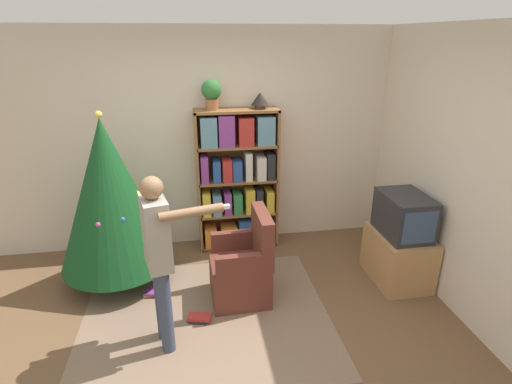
% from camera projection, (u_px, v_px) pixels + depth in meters
% --- Properties ---
extents(ground_plane, '(14.00, 14.00, 0.00)m').
position_uv_depth(ground_plane, '(231.00, 345.00, 3.42)').
color(ground_plane, brown).
extents(wall_back, '(8.00, 0.10, 2.60)m').
position_uv_depth(wall_back, '(211.00, 141.00, 4.79)').
color(wall_back, beige).
rests_on(wall_back, ground_plane).
extents(wall_right, '(0.10, 8.00, 2.60)m').
position_uv_depth(wall_right, '(493.00, 189.00, 3.29)').
color(wall_right, beige).
rests_on(wall_right, ground_plane).
extents(area_rug, '(2.29, 1.92, 0.01)m').
position_uv_depth(area_rug, '(206.00, 317.00, 3.76)').
color(area_rug, '#7F6651').
rests_on(area_rug, ground_plane).
extents(bookshelf, '(0.96, 0.32, 1.71)m').
position_uv_depth(bookshelf, '(238.00, 180.00, 4.77)').
color(bookshelf, brown).
rests_on(bookshelf, ground_plane).
extents(tv_stand, '(0.52, 0.71, 0.55)m').
position_uv_depth(tv_stand, '(398.00, 257.00, 4.26)').
color(tv_stand, tan).
rests_on(tv_stand, ground_plane).
extents(television, '(0.43, 0.60, 0.43)m').
position_uv_depth(television, '(404.00, 215.00, 4.08)').
color(television, '#28282D').
rests_on(television, tv_stand).
extents(game_remote, '(0.04, 0.12, 0.02)m').
position_uv_depth(game_remote, '(398.00, 244.00, 3.94)').
color(game_remote, white).
rests_on(game_remote, tv_stand).
extents(christmas_tree, '(1.14, 1.14, 1.83)m').
position_uv_depth(christmas_tree, '(110.00, 195.00, 4.00)').
color(christmas_tree, '#4C3323').
rests_on(christmas_tree, ground_plane).
extents(armchair, '(0.58, 0.57, 0.92)m').
position_uv_depth(armchair, '(244.00, 269.00, 3.95)').
color(armchair, brown).
rests_on(armchair, ground_plane).
extents(standing_person, '(0.70, 0.46, 1.52)m').
position_uv_depth(standing_person, '(159.00, 251.00, 3.13)').
color(standing_person, '#38425B').
rests_on(standing_person, ground_plane).
extents(potted_plant, '(0.22, 0.22, 0.33)m').
position_uv_depth(potted_plant, '(211.00, 92.00, 4.36)').
color(potted_plant, '#935B38').
rests_on(potted_plant, bookshelf).
extents(table_lamp, '(0.20, 0.20, 0.18)m').
position_uv_depth(table_lamp, '(260.00, 99.00, 4.48)').
color(table_lamp, '#473828').
rests_on(table_lamp, bookshelf).
extents(book_pile_near_tree, '(0.20, 0.18, 0.05)m').
position_uv_depth(book_pile_near_tree, '(152.00, 292.00, 4.09)').
color(book_pile_near_tree, gold).
rests_on(book_pile_near_tree, ground_plane).
extents(book_pile_by_chair, '(0.23, 0.18, 0.06)m').
position_uv_depth(book_pile_by_chair, '(200.00, 318.00, 3.71)').
color(book_pile_by_chair, '#232328').
rests_on(book_pile_by_chair, ground_plane).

